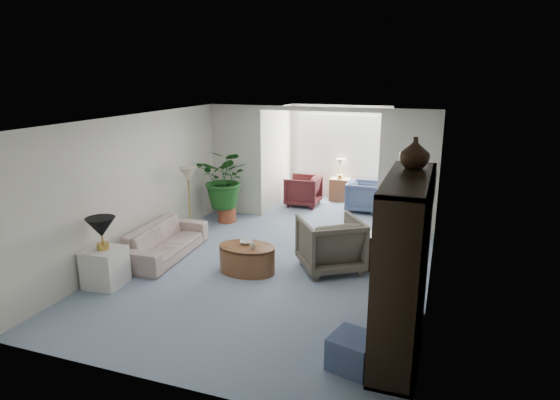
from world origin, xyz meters
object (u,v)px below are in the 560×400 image
at_px(wingback_chair, 330,244).
at_px(sunroom_chair_maroon, 303,191).
at_px(cabinet_urn, 415,153).
at_px(table_lamp, 101,227).
at_px(entertainment_cabinet, 404,266).
at_px(plant_pot, 227,214).
at_px(coffee_cup, 253,246).
at_px(sunroom_chair_blue, 364,196).
at_px(sunroom_table, 340,189).
at_px(side_table_dark, 375,251).
at_px(floor_lamp, 188,175).
at_px(ottoman, 353,352).
at_px(coffee_table, 247,259).
at_px(end_table, 105,267).
at_px(sofa, 165,241).
at_px(coffee_bowl, 246,242).
at_px(framed_picture, 434,186).

distance_m(wingback_chair, sunroom_chair_maroon, 3.95).
bearing_deg(cabinet_urn, table_lamp, -176.50).
relative_size(table_lamp, entertainment_cabinet, 0.21).
bearing_deg(plant_pot, coffee_cup, -56.10).
height_order(plant_pot, sunroom_chair_blue, sunroom_chair_blue).
xyz_separation_m(coffee_cup, sunroom_table, (0.29, 5.04, -0.21)).
xyz_separation_m(coffee_cup, plant_pot, (-1.65, 2.46, -0.34)).
xyz_separation_m(side_table_dark, entertainment_cabinet, (0.62, -2.29, 0.75)).
height_order(entertainment_cabinet, cabinet_urn, cabinet_urn).
relative_size(floor_lamp, plant_pot, 0.90).
height_order(entertainment_cabinet, sunroom_chair_blue, entertainment_cabinet).
xyz_separation_m(table_lamp, ottoman, (3.99, -0.81, -0.75)).
relative_size(plant_pot, sunroom_chair_maroon, 0.49).
height_order(table_lamp, sunroom_chair_blue, table_lamp).
xyz_separation_m(coffee_cup, wingback_chair, (1.11, 0.66, -0.05)).
xyz_separation_m(plant_pot, sunroom_table, (1.95, 2.58, 0.13)).
xyz_separation_m(coffee_table, entertainment_cabinet, (2.58, -1.43, 0.82)).
distance_m(end_table, ottoman, 4.08).
relative_size(sofa, end_table, 3.31).
height_order(floor_lamp, coffee_cup, floor_lamp).
relative_size(sofa, sunroom_table, 3.43).
bearing_deg(end_table, coffee_bowl, 35.83).
bearing_deg(coffee_bowl, end_table, -144.17).
bearing_deg(wingback_chair, coffee_bowl, -13.86).
xyz_separation_m(floor_lamp, sunroom_chair_maroon, (1.50, 2.89, -0.88)).
distance_m(ottoman, sunroom_chair_maroon, 6.67).
distance_m(end_table, wingback_chair, 3.57).
bearing_deg(sunroom_chair_blue, sunroom_chair_maroon, 89.00).
distance_m(side_table_dark, sunroom_table, 4.35).
bearing_deg(framed_picture, plant_pot, 150.60).
height_order(coffee_cup, cabinet_urn, cabinet_urn).
bearing_deg(sunroom_chair_maroon, entertainment_cabinet, 26.20).
bearing_deg(coffee_cup, sunroom_table, 86.65).
relative_size(sofa, plant_pot, 4.90).
xyz_separation_m(floor_lamp, side_table_dark, (3.76, -0.44, -0.95)).
xyz_separation_m(coffee_table, cabinet_urn, (2.58, -0.93, 2.05)).
height_order(table_lamp, sunroom_chair_maroon, table_lamp).
bearing_deg(sunroom_chair_maroon, side_table_dark, 33.21).
distance_m(floor_lamp, side_table_dark, 3.91).
xyz_separation_m(coffee_bowl, sunroom_chair_blue, (1.24, 4.09, -0.12)).
bearing_deg(entertainment_cabinet, sofa, 159.53).
bearing_deg(floor_lamp, coffee_cup, -35.73).
height_order(sofa, table_lamp, table_lamp).
relative_size(coffee_bowl, sunroom_chair_blue, 0.27).
relative_size(coffee_table, coffee_cup, 9.01).
distance_m(sofa, coffee_bowl, 1.61).
distance_m(floor_lamp, sunroom_chair_blue, 4.26).
distance_m(framed_picture, cabinet_urn, 1.06).
relative_size(coffee_cup, sunroom_table, 0.18).
xyz_separation_m(end_table, coffee_bowl, (1.80, 1.30, 0.18)).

